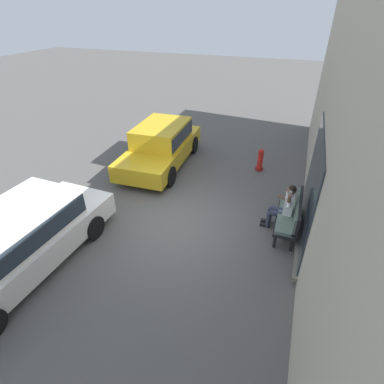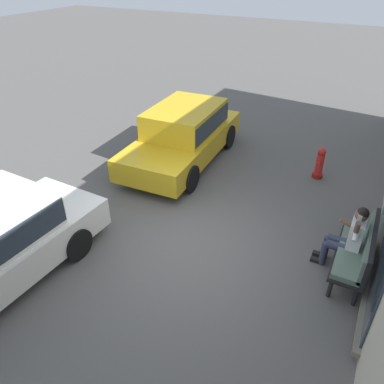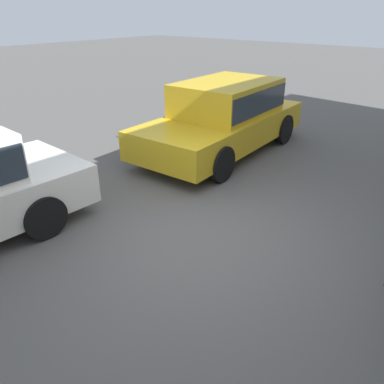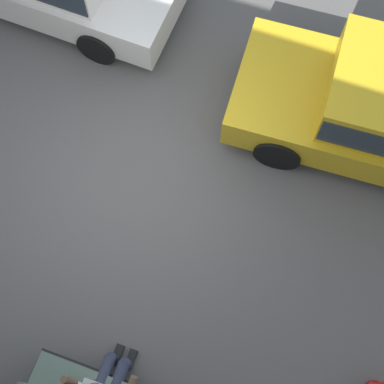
# 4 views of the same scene
# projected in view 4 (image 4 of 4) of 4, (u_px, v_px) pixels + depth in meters

# --- Properties ---
(ground_plane) EXTENTS (60.00, 60.00, 0.00)m
(ground_plane) POSITION_uv_depth(u_px,v_px,m) (135.00, 181.00, 8.26)
(ground_plane) COLOR #565451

